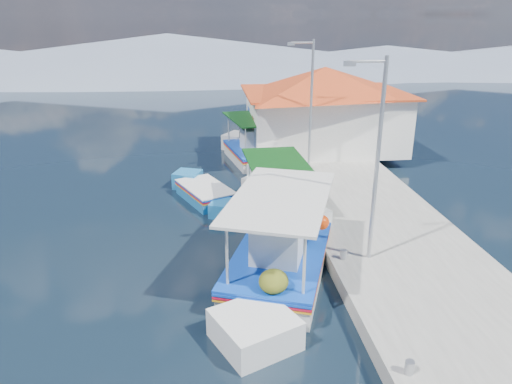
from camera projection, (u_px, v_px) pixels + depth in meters
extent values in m
plane|color=black|center=(222.00, 319.00, 12.54)|extent=(160.00, 160.00, 0.00)
cube|color=#A19F96|center=(367.00, 213.00, 18.61)|extent=(5.00, 44.00, 0.50)
cylinder|color=#A5A8AD|center=(409.00, 367.00, 9.88)|extent=(0.20, 0.20, 0.30)
cylinder|color=#A5A8AD|center=(343.00, 254.00, 14.54)|extent=(0.20, 0.20, 0.30)
cylinder|color=#A5A8AD|center=(305.00, 188.00, 20.13)|extent=(0.20, 0.20, 0.30)
cylinder|color=#A5A8AD|center=(283.00, 150.00, 25.73)|extent=(0.20, 0.20, 0.30)
cube|color=silver|center=(279.00, 270.00, 14.44)|extent=(4.00, 5.49, 1.08)
cube|color=silver|center=(237.00, 225.00, 17.17)|extent=(2.40, 2.40, 1.19)
cube|color=silver|center=(340.00, 328.00, 11.76)|extent=(2.34, 2.34, 1.02)
cube|color=#0D3FB2|center=(280.00, 255.00, 14.27)|extent=(4.12, 5.66, 0.07)
cube|color=#B60F2A|center=(280.00, 258.00, 14.30)|extent=(4.12, 5.66, 0.06)
cube|color=orange|center=(280.00, 260.00, 14.33)|extent=(4.12, 5.66, 0.05)
cube|color=#0D3FB2|center=(280.00, 253.00, 14.24)|extent=(4.13, 5.62, 0.06)
cube|color=brown|center=(280.00, 254.00, 14.25)|extent=(3.78, 5.33, 0.06)
cube|color=silver|center=(286.00, 240.00, 13.74)|extent=(1.79, 1.85, 1.25)
cube|color=silver|center=(286.00, 219.00, 13.52)|extent=(1.95, 2.00, 0.07)
cylinder|color=beige|center=(222.00, 207.00, 15.29)|extent=(0.08, 0.08, 1.82)
cylinder|color=beige|center=(278.00, 198.00, 16.09)|extent=(0.08, 0.08, 1.82)
cylinder|color=beige|center=(284.00, 265.00, 11.78)|extent=(0.08, 0.08, 1.82)
cylinder|color=beige|center=(351.00, 249.00, 12.58)|extent=(0.08, 0.08, 1.82)
cube|color=silver|center=(281.00, 197.00, 13.62)|extent=(4.12, 5.53, 0.08)
ellipsoid|color=#3E4612|center=(244.00, 227.00, 15.31)|extent=(0.86, 0.95, 0.65)
ellipsoid|color=#3E4612|center=(259.00, 217.00, 16.12)|extent=(0.73, 0.80, 0.55)
ellipsoid|color=#3E4612|center=(324.00, 275.00, 12.51)|extent=(0.77, 0.85, 0.58)
sphere|color=red|center=(302.00, 213.00, 14.99)|extent=(0.46, 0.46, 0.46)
cube|color=silver|center=(276.00, 214.00, 18.52)|extent=(2.22, 3.91, 0.98)
cube|color=silver|center=(270.00, 189.00, 20.88)|extent=(2.09, 2.09, 1.08)
cube|color=silver|center=(283.00, 243.00, 16.20)|extent=(2.03, 2.03, 0.92)
cube|color=#0D3FB2|center=(276.00, 203.00, 18.37)|extent=(2.29, 4.02, 0.06)
cube|color=#B60F2A|center=(276.00, 205.00, 18.40)|extent=(2.29, 4.02, 0.05)
cube|color=orange|center=(276.00, 207.00, 18.42)|extent=(2.29, 4.02, 0.04)
cube|color=#1B69A6|center=(276.00, 202.00, 18.34)|extent=(2.31, 3.99, 0.05)
cube|color=brown|center=(276.00, 203.00, 18.35)|extent=(2.05, 3.82, 0.05)
cylinder|color=beige|center=(252.00, 170.00, 19.52)|extent=(0.07, 0.07, 1.64)
cylinder|color=beige|center=(292.00, 169.00, 19.61)|extent=(0.07, 0.07, 1.64)
cylinder|color=beige|center=(257.00, 198.00, 16.52)|extent=(0.07, 0.07, 1.64)
cylinder|color=beige|center=(304.00, 197.00, 16.61)|extent=(0.07, 0.07, 1.64)
cube|color=#0B3B11|center=(277.00, 162.00, 17.78)|extent=(2.32, 3.91, 0.07)
cube|color=#1B69A6|center=(206.00, 196.00, 20.48)|extent=(2.61, 3.30, 0.81)
cube|color=#1B69A6|center=(223.00, 180.00, 22.18)|extent=(1.43, 1.43, 0.90)
cube|color=#1B69A6|center=(186.00, 212.00, 18.80)|extent=(1.39, 1.39, 0.77)
cube|color=#0D3FB2|center=(205.00, 188.00, 20.35)|extent=(2.69, 3.39, 0.05)
cube|color=#B60F2A|center=(205.00, 189.00, 20.38)|extent=(2.69, 3.39, 0.04)
cube|color=orange|center=(205.00, 191.00, 20.40)|extent=(2.69, 3.39, 0.03)
cube|color=silver|center=(205.00, 187.00, 20.33)|extent=(2.69, 3.37, 0.04)
cube|color=brown|center=(205.00, 187.00, 20.34)|extent=(2.47, 3.19, 0.04)
cube|color=silver|center=(252.00, 157.00, 25.96)|extent=(2.89, 4.45, 0.97)
cube|color=silver|center=(257.00, 142.00, 28.47)|extent=(2.14, 2.14, 1.07)
cube|color=silver|center=(247.00, 172.00, 23.48)|extent=(2.08, 2.08, 0.92)
cube|color=#0D3FB2|center=(252.00, 149.00, 25.80)|extent=(2.98, 4.58, 0.06)
cube|color=#B60F2A|center=(252.00, 151.00, 25.83)|extent=(2.98, 4.58, 0.05)
cube|color=orange|center=(252.00, 152.00, 25.85)|extent=(2.98, 4.58, 0.04)
cube|color=#0D3FB2|center=(252.00, 148.00, 25.78)|extent=(2.99, 4.54, 0.05)
cube|color=brown|center=(252.00, 148.00, 25.79)|extent=(2.71, 4.33, 0.05)
cube|color=silver|center=(252.00, 140.00, 25.30)|extent=(1.41, 1.53, 1.12)
cube|color=silver|center=(251.00, 129.00, 25.10)|extent=(1.54, 1.65, 0.06)
cylinder|color=beige|center=(240.00, 126.00, 27.18)|extent=(0.07, 0.07, 1.63)
cylinder|color=beige|center=(270.00, 127.00, 27.04)|extent=(0.07, 0.07, 1.63)
cylinder|color=beige|center=(232.00, 141.00, 23.96)|extent=(0.07, 0.07, 1.63)
cylinder|color=beige|center=(266.00, 142.00, 23.82)|extent=(0.07, 0.07, 1.63)
cube|color=#0B3B11|center=(252.00, 119.00, 25.22)|extent=(3.00, 4.47, 0.07)
cube|color=white|center=(323.00, 120.00, 26.42)|extent=(8.00, 6.00, 3.00)
cube|color=#C23B1B|center=(324.00, 92.00, 25.88)|extent=(8.64, 6.48, 0.10)
pyramid|color=#C23B1B|center=(325.00, 80.00, 25.65)|extent=(10.49, 10.49, 1.40)
cube|color=brown|center=(253.00, 135.00, 25.28)|extent=(0.06, 1.00, 2.00)
cube|color=#0D3FB2|center=(249.00, 115.00, 27.40)|extent=(0.06, 1.20, 0.90)
cylinder|color=#A5A8AD|center=(377.00, 164.00, 13.62)|extent=(0.12, 0.12, 6.00)
cylinder|color=#A5A8AD|center=(368.00, 61.00, 12.58)|extent=(1.00, 0.08, 0.08)
cube|color=#A5A8AD|center=(350.00, 63.00, 12.55)|extent=(0.30, 0.14, 0.14)
cylinder|color=#A5A8AD|center=(311.00, 107.00, 22.01)|extent=(0.12, 0.12, 6.00)
cylinder|color=#A5A8AD|center=(302.00, 43.00, 20.97)|extent=(1.00, 0.08, 0.08)
cube|color=#A5A8AD|center=(291.00, 44.00, 20.94)|extent=(0.30, 0.14, 0.14)
cone|color=slate|center=(169.00, 55.00, 63.39)|extent=(96.00, 96.00, 5.50)
cone|color=slate|center=(386.00, 60.00, 66.58)|extent=(76.80, 76.80, 3.80)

